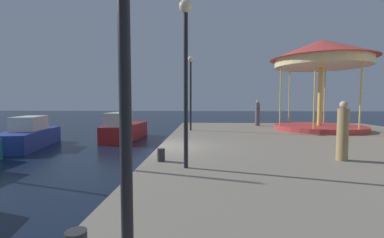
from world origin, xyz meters
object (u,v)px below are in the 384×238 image
(lamp_post_far_end, at_px, (191,81))
(person_by_the_water, at_px, (257,114))
(carousel, at_px, (321,62))
(lamp_post_mid_promenade, at_px, (186,55))
(motorboat_red, at_px, (124,129))
(bollard_south, at_px, (161,155))
(person_far_corner, at_px, (343,133))
(motorboat_blue, at_px, (29,136))

(lamp_post_far_end, height_order, person_by_the_water, lamp_post_far_end)
(carousel, height_order, lamp_post_mid_promenade, carousel)
(motorboat_red, height_order, bollard_south, motorboat_red)
(carousel, height_order, person_far_corner, carousel)
(motorboat_red, xyz_separation_m, lamp_post_far_end, (4.62, -0.95, 3.24))
(motorboat_red, height_order, motorboat_blue, motorboat_red)
(person_by_the_water, distance_m, person_far_corner, 11.62)
(bollard_south, relative_size, person_by_the_water, 0.20)
(person_far_corner, bearing_deg, motorboat_blue, 157.24)
(bollard_south, relative_size, person_far_corner, 0.21)
(motorboat_blue, bearing_deg, motorboat_red, 33.68)
(carousel, distance_m, bollard_south, 13.45)
(person_by_the_water, bearing_deg, carousel, -38.60)
(motorboat_blue, height_order, person_by_the_water, person_by_the_water)
(lamp_post_far_end, xyz_separation_m, person_far_corner, (5.23, -8.21, -2.29))
(carousel, relative_size, person_by_the_water, 3.26)
(carousel, distance_m, lamp_post_far_end, 8.45)
(motorboat_blue, relative_size, person_far_corner, 2.78)
(person_by_the_water, bearing_deg, person_far_corner, -88.45)
(lamp_post_mid_promenade, relative_size, person_by_the_water, 2.35)
(person_far_corner, bearing_deg, person_by_the_water, 91.55)
(motorboat_blue, distance_m, lamp_post_far_end, 10.04)
(motorboat_red, bearing_deg, lamp_post_far_end, -11.62)
(lamp_post_mid_promenade, xyz_separation_m, lamp_post_far_end, (-0.37, 9.37, 0.05))
(motorboat_blue, bearing_deg, lamp_post_far_end, 13.00)
(motorboat_blue, bearing_deg, lamp_post_mid_promenade, -36.97)
(motorboat_blue, bearing_deg, person_far_corner, -22.76)
(person_by_the_water, relative_size, person_far_corner, 1.04)
(lamp_post_far_end, distance_m, bollard_south, 9.12)
(motorboat_blue, xyz_separation_m, person_by_the_water, (14.15, 5.54, 1.04))
(motorboat_blue, relative_size, bollard_south, 13.04)
(motorboat_red, relative_size, person_by_the_water, 2.68)
(lamp_post_mid_promenade, height_order, person_by_the_water, lamp_post_mid_promenade)
(motorboat_blue, xyz_separation_m, person_far_corner, (14.47, -6.07, 1.01))
(lamp_post_far_end, relative_size, person_by_the_water, 2.40)
(lamp_post_mid_promenade, height_order, bollard_south, lamp_post_mid_promenade)
(bollard_south, bearing_deg, person_far_corner, 4.09)
(person_by_the_water, bearing_deg, bollard_south, -114.08)
(lamp_post_mid_promenade, xyz_separation_m, person_far_corner, (4.86, 1.16, -2.23))
(motorboat_red, distance_m, motorboat_blue, 5.56)
(motorboat_blue, height_order, carousel, carousel)
(lamp_post_mid_promenade, bearing_deg, motorboat_blue, 143.03)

